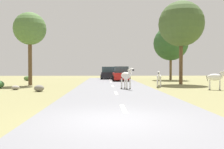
# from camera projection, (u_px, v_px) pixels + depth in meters

# --- Properties ---
(ground_plane) EXTENTS (90.00, 90.00, 0.00)m
(ground_plane) POSITION_uv_depth(u_px,v_px,m) (113.00, 121.00, 7.43)
(ground_plane) COLOR olive
(road) EXTENTS (6.00, 64.00, 0.05)m
(road) POSITION_uv_depth(u_px,v_px,m) (129.00, 120.00, 7.44)
(road) COLOR slate
(road) RESTS_ON ground_plane
(lane_markings) EXTENTS (0.16, 56.00, 0.01)m
(lane_markings) POSITION_uv_depth(u_px,v_px,m) (132.00, 127.00, 6.44)
(lane_markings) COLOR silver
(lane_markings) RESTS_ON road
(zebra_0) EXTENTS (1.02, 1.59, 1.61)m
(zebra_0) POSITION_uv_depth(u_px,v_px,m) (126.00, 76.00, 18.51)
(zebra_0) COLOR silver
(zebra_0) RESTS_ON road
(zebra_1) EXTENTS (1.51, 0.91, 1.51)m
(zebra_1) POSITION_uv_depth(u_px,v_px,m) (216.00, 78.00, 18.15)
(zebra_1) COLOR silver
(zebra_1) RESTS_ON ground_plane
(zebra_2) EXTENTS (0.62, 1.43, 1.38)m
(zebra_2) POSITION_uv_depth(u_px,v_px,m) (159.00, 77.00, 20.90)
(zebra_2) COLOR silver
(zebra_2) RESTS_ON ground_plane
(car_0) EXTENTS (2.11, 4.39, 1.74)m
(car_0) POSITION_uv_depth(u_px,v_px,m) (108.00, 73.00, 35.82)
(car_0) COLOR black
(car_0) RESTS_ON road
(car_1) EXTENTS (2.06, 4.36, 1.74)m
(car_1) POSITION_uv_depth(u_px,v_px,m) (121.00, 74.00, 30.42)
(car_1) COLOR red
(car_1) RESTS_ON road
(tree_1) EXTENTS (4.62, 4.62, 7.25)m
(tree_1) POSITION_uv_depth(u_px,v_px,m) (171.00, 43.00, 33.57)
(tree_1) COLOR brown
(tree_1) RESTS_ON ground_plane
(tree_3) EXTENTS (2.96, 2.96, 6.68)m
(tree_3) POSITION_uv_depth(u_px,v_px,m) (30.00, 29.00, 22.85)
(tree_3) COLOR brown
(tree_3) RESTS_ON ground_plane
(tree_4) EXTENTS (4.45, 4.45, 8.18)m
(tree_4) POSITION_uv_depth(u_px,v_px,m) (181.00, 24.00, 24.61)
(tree_4) COLOR brown
(tree_4) RESTS_ON ground_plane
(bush_1) EXTENTS (1.01, 0.91, 0.60)m
(bush_1) POSITION_uv_depth(u_px,v_px,m) (28.00, 78.00, 31.49)
(bush_1) COLOR #4C7038
(bush_1) RESTS_ON ground_plane
(rock_0) EXTENTS (0.59, 0.52, 0.31)m
(rock_0) POSITION_uv_depth(u_px,v_px,m) (16.00, 88.00, 18.31)
(rock_0) COLOR gray
(rock_0) RESTS_ON ground_plane
(rock_3) EXTENTS (0.67, 0.56, 0.45)m
(rock_3) POSITION_uv_depth(u_px,v_px,m) (39.00, 88.00, 16.86)
(rock_3) COLOR gray
(rock_3) RESTS_ON ground_plane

